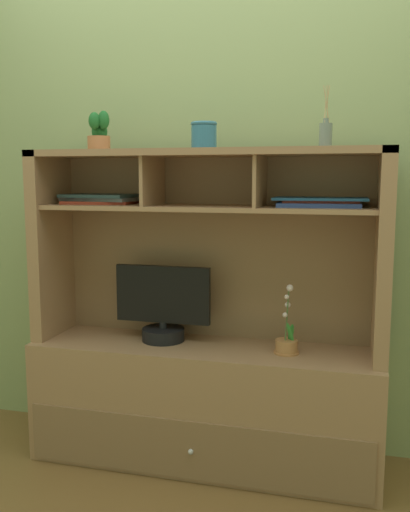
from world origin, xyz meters
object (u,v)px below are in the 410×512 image
at_px(tv_monitor, 163,309).
at_px(diffuser_bottle, 326,134).
at_px(potted_orchid, 287,342).
at_px(media_console, 205,371).
at_px(magazine_stack_centre, 101,199).
at_px(magazine_stack_left, 320,202).
at_px(ceramic_vase, 204,135).
at_px(potted_succulent, 99,135).

relative_size(tv_monitor, diffuser_bottle, 1.81).
bearing_deg(tv_monitor, potted_orchid, -4.22).
height_order(media_console, magazine_stack_centre, media_console).
bearing_deg(media_console, magazine_stack_left, 2.93).
height_order(media_console, tv_monitor, media_console).
bearing_deg(potted_orchid, media_console, 174.24).
bearing_deg(magazine_stack_left, media_console, -177.07).
bearing_deg(potted_orchid, magazine_stack_centre, 175.04).
bearing_deg(ceramic_vase, potted_succulent, 175.25).
bearing_deg(magazine_stack_centre, potted_orchid, -4.96).
height_order(potted_orchid, diffuser_bottle, diffuser_bottle).
distance_m(media_console, magazine_stack_left, 0.94).
xyz_separation_m(potted_orchid, ceramic_vase, (-0.38, 0.01, 0.90)).
bearing_deg(potted_succulent, magazine_stack_centre, 114.79).
distance_m(tv_monitor, magazine_stack_left, 0.87).
height_order(diffuser_bottle, potted_succulent, diffuser_bottle).
relative_size(media_console, potted_orchid, 5.22).
bearing_deg(magazine_stack_left, potted_succulent, -179.59).
bearing_deg(magazine_stack_centre, diffuser_bottle, -3.30).
bearing_deg(potted_succulent, magazine_stack_left, 0.41).
xyz_separation_m(media_console, tv_monitor, (-0.21, 0.01, 0.28)).
xyz_separation_m(diffuser_bottle, potted_succulent, (-1.04, 0.04, 0.02)).
distance_m(potted_orchid, ceramic_vase, 0.98).
bearing_deg(potted_orchid, diffuser_bottle, 7.57).
relative_size(magazine_stack_left, magazine_stack_centre, 1.07).
xyz_separation_m(tv_monitor, potted_orchid, (0.59, -0.04, -0.10)).
bearing_deg(media_console, diffuser_bottle, -2.18).
bearing_deg(magazine_stack_centre, media_console, -4.39).
height_order(tv_monitor, magazine_stack_left, magazine_stack_left).
bearing_deg(diffuser_bottle, magazine_stack_left, 113.06).
xyz_separation_m(diffuser_bottle, ceramic_vase, (-0.52, -0.01, 0.01)).
bearing_deg(diffuser_bottle, potted_succulent, 177.90).
bearing_deg(potted_succulent, tv_monitor, -2.45).
bearing_deg(potted_orchid, ceramic_vase, 177.96).
distance_m(media_console, magazine_stack_centre, 0.95).
relative_size(tv_monitor, magazine_stack_left, 1.14).
relative_size(magazine_stack_left, potted_succulent, 2.19).
distance_m(magazine_stack_left, potted_succulent, 1.06).
xyz_separation_m(tv_monitor, ceramic_vase, (0.21, -0.03, 0.80)).
bearing_deg(magazine_stack_centre, potted_succulent, -65.21).
bearing_deg(potted_orchid, tv_monitor, 175.78).
distance_m(magazine_stack_centre, diffuser_bottle, 1.09).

